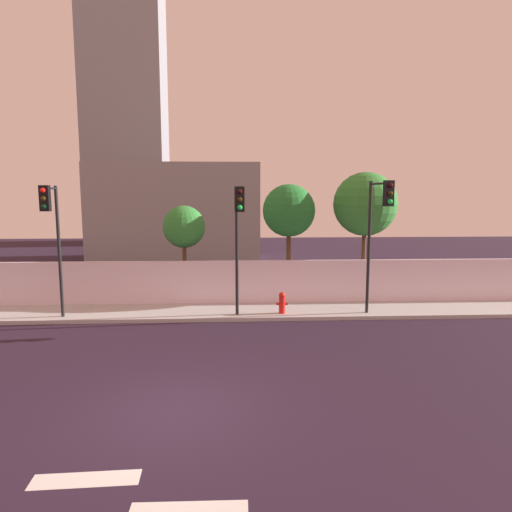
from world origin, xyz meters
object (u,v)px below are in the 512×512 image
(roadside_tree_midright, at_px, (365,204))
(traffic_light_right, at_px, (238,224))
(roadside_tree_midleft, at_px, (289,211))
(roadside_tree_leftmost, at_px, (184,227))
(traffic_light_center, at_px, (52,223))
(traffic_light_left, at_px, (379,219))
(fire_hydrant, at_px, (282,302))

(roadside_tree_midright, bearing_deg, traffic_light_right, -149.55)
(traffic_light_right, height_order, roadside_tree_midleft, roadside_tree_midleft)
(roadside_tree_leftmost, bearing_deg, traffic_light_center, -142.44)
(traffic_light_center, xyz_separation_m, roadside_tree_leftmost, (4.34, 3.34, -0.40))
(traffic_light_left, relative_size, roadside_tree_leftmost, 1.19)
(traffic_light_right, height_order, roadside_tree_leftmost, traffic_light_right)
(fire_hydrant, distance_m, roadside_tree_midright, 6.11)
(traffic_light_center, distance_m, roadside_tree_midleft, 9.55)
(traffic_light_center, relative_size, roadside_tree_midright, 0.86)
(roadside_tree_leftmost, bearing_deg, fire_hydrant, -35.18)
(traffic_light_left, height_order, roadside_tree_midleft, traffic_light_left)
(traffic_light_left, distance_m, fire_hydrant, 4.79)
(traffic_light_right, bearing_deg, fire_hydrant, 16.17)
(traffic_light_center, distance_m, fire_hydrant, 8.93)
(fire_hydrant, bearing_deg, roadside_tree_midright, 35.54)
(fire_hydrant, height_order, roadside_tree_leftmost, roadside_tree_leftmost)
(traffic_light_center, bearing_deg, traffic_light_right, 0.16)
(roadside_tree_leftmost, height_order, roadside_tree_midright, roadside_tree_midright)
(roadside_tree_midleft, bearing_deg, roadside_tree_midright, 0.00)
(traffic_light_right, relative_size, roadside_tree_midleft, 0.94)
(traffic_light_center, height_order, fire_hydrant, traffic_light_center)
(roadside_tree_leftmost, bearing_deg, traffic_light_right, -54.90)
(roadside_tree_leftmost, distance_m, roadside_tree_midright, 8.04)
(fire_hydrant, xyz_separation_m, roadside_tree_midleft, (0.58, 2.83, 3.40))
(roadside_tree_midright, bearing_deg, fire_hydrant, -144.46)
(traffic_light_center, height_order, roadside_tree_leftmost, traffic_light_center)
(traffic_light_center, height_order, traffic_light_right, traffic_light_center)
(roadside_tree_midleft, bearing_deg, traffic_light_left, -51.10)
(roadside_tree_leftmost, bearing_deg, roadside_tree_midright, 0.00)
(roadside_tree_leftmost, xyz_separation_m, roadside_tree_midleft, (4.60, 0.00, 0.70))
(fire_hydrant, height_order, roadside_tree_midleft, roadside_tree_midleft)
(roadside_tree_leftmost, relative_size, roadside_tree_midleft, 0.82)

